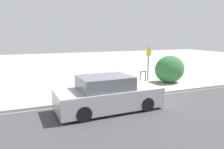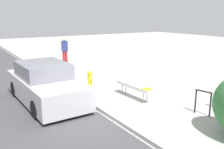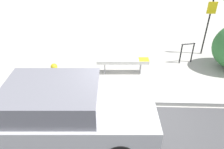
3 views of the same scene
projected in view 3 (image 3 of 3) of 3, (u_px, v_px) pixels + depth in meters
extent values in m
plane|color=#ADAAA3|center=(142.00, 103.00, 6.57)|extent=(60.00, 60.00, 0.00)
cube|color=#A8A8A3|center=(142.00, 102.00, 6.54)|extent=(60.00, 0.20, 0.13)
cylinder|color=#99999E|center=(105.00, 69.00, 7.89)|extent=(0.04, 0.04, 0.43)
cylinder|color=#99999E|center=(141.00, 69.00, 7.89)|extent=(0.04, 0.04, 0.43)
cylinder|color=#99999E|center=(105.00, 67.00, 8.04)|extent=(0.04, 0.04, 0.43)
cylinder|color=#99999E|center=(140.00, 67.00, 8.04)|extent=(0.04, 0.04, 0.43)
cube|color=silver|center=(123.00, 61.00, 7.82)|extent=(1.88, 0.39, 0.13)
cube|color=yellow|center=(144.00, 59.00, 7.78)|extent=(0.37, 0.33, 0.01)
cylinder|color=black|center=(181.00, 54.00, 8.51)|extent=(0.05, 0.05, 0.80)
cylinder|color=black|center=(192.00, 53.00, 8.60)|extent=(0.05, 0.05, 0.80)
cylinder|color=black|center=(188.00, 44.00, 8.35)|extent=(0.55, 0.18, 0.05)
cylinder|color=black|center=(207.00, 28.00, 8.84)|extent=(0.06, 0.06, 2.30)
cube|color=yellow|center=(212.00, 8.00, 8.38)|extent=(0.36, 0.02, 0.46)
cylinder|color=gold|center=(55.00, 76.00, 7.33)|extent=(0.20, 0.20, 0.60)
sphere|color=gold|center=(54.00, 67.00, 7.14)|extent=(0.22, 0.22, 0.22)
cylinder|color=gold|center=(51.00, 74.00, 7.30)|extent=(0.08, 0.07, 0.07)
cylinder|color=gold|center=(59.00, 75.00, 7.29)|extent=(0.08, 0.07, 0.07)
cylinder|color=black|center=(118.00, 104.00, 6.07)|extent=(0.61, 0.20, 0.60)
cylinder|color=black|center=(20.00, 104.00, 6.07)|extent=(0.61, 0.20, 0.60)
cube|color=#B7B7BC|center=(63.00, 119.00, 5.26)|extent=(4.46, 1.92, 0.81)
cube|color=slate|center=(51.00, 97.00, 4.91)|extent=(2.17, 1.67, 0.57)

